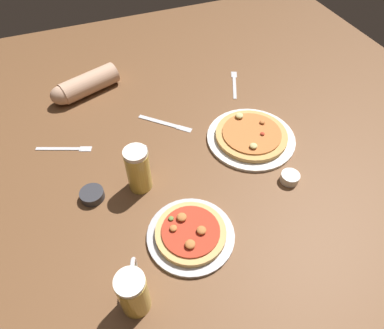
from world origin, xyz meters
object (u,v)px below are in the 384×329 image
(fork_left, at_px, (65,149))
(knife_right, at_px, (165,123))
(pizza_plate_far, at_px, (251,136))
(fork_spare, at_px, (234,84))
(diner_arm, at_px, (83,86))
(pizza_plate_near, at_px, (191,234))
(ramekin_sauce, at_px, (290,178))
(beer_mug_amber, at_px, (133,291))
(ramekin_butter, at_px, (92,195))
(beer_mug_dark, at_px, (139,168))

(fork_left, xyz_separation_m, knife_right, (0.39, -0.00, 0.00))
(pizza_plate_far, xyz_separation_m, fork_spare, (0.10, 0.34, -0.01))
(fork_spare, bearing_deg, diner_arm, 165.22)
(pizza_plate_near, height_order, fork_left, pizza_plate_near)
(ramekin_sauce, xyz_separation_m, fork_left, (-0.69, 0.43, -0.01))
(fork_left, bearing_deg, ramekin_sauce, -31.78)
(beer_mug_amber, height_order, knife_right, beer_mug_amber)
(ramekin_butter, xyz_separation_m, diner_arm, (0.07, 0.56, 0.03))
(ramekin_butter, bearing_deg, beer_mug_amber, -83.18)
(ramekin_sauce, bearing_deg, fork_left, 148.22)
(pizza_plate_far, relative_size, fork_spare, 1.73)
(ramekin_butter, bearing_deg, beer_mug_dark, -0.70)
(ramekin_sauce, bearing_deg, beer_mug_amber, -160.65)
(pizza_plate_near, bearing_deg, fork_left, 120.76)
(beer_mug_dark, relative_size, fork_spare, 0.87)
(knife_right, bearing_deg, fork_spare, 20.21)
(pizza_plate_near, height_order, pizza_plate_far, same)
(ramekin_sauce, distance_m, ramekin_butter, 0.66)
(pizza_plate_near, xyz_separation_m, fork_spare, (0.46, 0.64, -0.01))
(fork_left, xyz_separation_m, fork_spare, (0.76, 0.13, 0.00))
(ramekin_sauce, bearing_deg, pizza_plate_far, 97.25)
(ramekin_butter, bearing_deg, fork_spare, 29.22)
(beer_mug_amber, distance_m, fork_left, 0.65)
(ramekin_butter, bearing_deg, fork_left, 101.99)
(fork_left, relative_size, fork_spare, 1.04)
(beer_mug_dark, distance_m, beer_mug_amber, 0.39)
(beer_mug_amber, xyz_separation_m, diner_arm, (0.02, 0.94, -0.03))
(beer_mug_amber, relative_size, ramekin_sauce, 2.41)
(fork_left, bearing_deg, knife_right, -0.26)
(fork_left, relative_size, diner_arm, 0.67)
(pizza_plate_far, xyz_separation_m, fork_left, (-0.66, 0.20, -0.01))
(knife_right, relative_size, diner_arm, 0.60)
(beer_mug_dark, height_order, fork_spare, beer_mug_dark)
(pizza_plate_near, bearing_deg, ramekin_butter, 134.86)
(pizza_plate_near, xyz_separation_m, ramekin_butter, (-0.25, 0.25, -0.00))
(ramekin_butter, height_order, knife_right, ramekin_butter)
(pizza_plate_far, bearing_deg, pizza_plate_near, -139.98)
(pizza_plate_far, bearing_deg, knife_right, 143.77)
(pizza_plate_far, distance_m, beer_mug_dark, 0.45)
(fork_spare, relative_size, diner_arm, 0.64)
(beer_mug_amber, distance_m, fork_spare, 1.02)
(beer_mug_amber, xyz_separation_m, ramekin_sauce, (0.59, 0.21, -0.06))
(beer_mug_dark, relative_size, ramekin_butter, 2.15)
(ramekin_butter, distance_m, diner_arm, 0.57)
(ramekin_sauce, height_order, ramekin_butter, ramekin_sauce)
(ramekin_butter, relative_size, fork_spare, 0.41)
(beer_mug_dark, distance_m, diner_arm, 0.57)
(pizza_plate_far, height_order, beer_mug_dark, beer_mug_dark)
(fork_left, bearing_deg, pizza_plate_near, -59.24)
(beer_mug_amber, xyz_separation_m, ramekin_butter, (-0.05, 0.38, -0.06))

